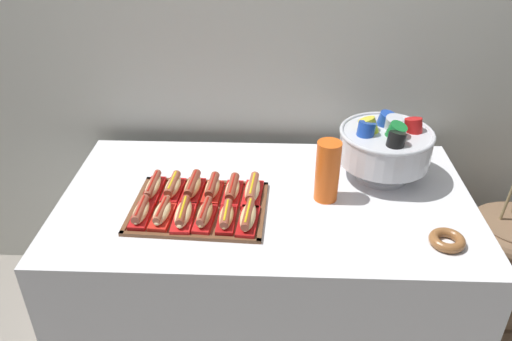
# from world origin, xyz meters

# --- Properties ---
(ground_plane) EXTENTS (10.00, 10.00, 0.00)m
(ground_plane) POSITION_xyz_m (0.00, 0.00, 0.00)
(ground_plane) COLOR gray
(back_wall) EXTENTS (6.00, 0.10, 2.60)m
(back_wall) POSITION_xyz_m (0.00, 0.56, 1.30)
(back_wall) COLOR beige
(back_wall) RESTS_ON ground_plane
(buffet_table) EXTENTS (1.54, 0.86, 0.77)m
(buffet_table) POSITION_xyz_m (0.00, 0.00, 0.40)
(buffet_table) COLOR silver
(buffet_table) RESTS_ON ground_plane
(floor_vase) EXTENTS (0.46, 0.46, 1.13)m
(floor_vase) POSITION_xyz_m (1.07, 0.19, 0.26)
(floor_vase) COLOR brown
(floor_vase) RESTS_ON ground_plane
(serving_tray) EXTENTS (0.50, 0.38, 0.01)m
(serving_tray) POSITION_xyz_m (-0.24, -0.09, 0.77)
(serving_tray) COLOR brown
(serving_tray) RESTS_ON buffet_table
(hot_dog_0) EXTENTS (0.06, 0.16, 0.06)m
(hot_dog_0) POSITION_xyz_m (-0.43, -0.16, 0.80)
(hot_dog_0) COLOR red
(hot_dog_0) RESTS_ON serving_tray
(hot_dog_1) EXTENTS (0.08, 0.16, 0.06)m
(hot_dog_1) POSITION_xyz_m (-0.36, -0.17, 0.80)
(hot_dog_1) COLOR red
(hot_dog_1) RESTS_ON serving_tray
(hot_dog_2) EXTENTS (0.07, 0.18, 0.06)m
(hot_dog_2) POSITION_xyz_m (-0.29, -0.17, 0.80)
(hot_dog_2) COLOR red
(hot_dog_2) RESTS_ON serving_tray
(hot_dog_3) EXTENTS (0.07, 0.17, 0.06)m
(hot_dog_3) POSITION_xyz_m (-0.21, -0.17, 0.81)
(hot_dog_3) COLOR red
(hot_dog_3) RESTS_ON serving_tray
(hot_dog_4) EXTENTS (0.06, 0.16, 0.06)m
(hot_dog_4) POSITION_xyz_m (-0.14, -0.18, 0.80)
(hot_dog_4) COLOR #B21414
(hot_dog_4) RESTS_ON serving_tray
(hot_dog_5) EXTENTS (0.08, 0.18, 0.06)m
(hot_dog_5) POSITION_xyz_m (-0.06, -0.18, 0.80)
(hot_dog_5) COLOR #B21414
(hot_dog_5) RESTS_ON serving_tray
(hot_dog_6) EXTENTS (0.07, 0.18, 0.06)m
(hot_dog_6) POSITION_xyz_m (-0.43, 0.00, 0.80)
(hot_dog_6) COLOR #B21414
(hot_dog_6) RESTS_ON serving_tray
(hot_dog_7) EXTENTS (0.08, 0.17, 0.06)m
(hot_dog_7) POSITION_xyz_m (-0.35, -0.00, 0.80)
(hot_dog_7) COLOR #B21414
(hot_dog_7) RESTS_ON serving_tray
(hot_dog_8) EXTENTS (0.08, 0.18, 0.06)m
(hot_dog_8) POSITION_xyz_m (-0.28, -0.00, 0.81)
(hot_dog_8) COLOR #B21414
(hot_dog_8) RESTS_ON serving_tray
(hot_dog_9) EXTENTS (0.07, 0.16, 0.06)m
(hot_dog_9) POSITION_xyz_m (-0.20, -0.01, 0.81)
(hot_dog_9) COLOR red
(hot_dog_9) RESTS_ON serving_tray
(hot_dog_10) EXTENTS (0.07, 0.17, 0.06)m
(hot_dog_10) POSITION_xyz_m (-0.13, -0.01, 0.80)
(hot_dog_10) COLOR red
(hot_dog_10) RESTS_ON serving_tray
(hot_dog_11) EXTENTS (0.08, 0.19, 0.06)m
(hot_dog_11) POSITION_xyz_m (-0.05, -0.01, 0.81)
(hot_dog_11) COLOR red
(hot_dog_11) RESTS_ON serving_tray
(punch_bowl) EXTENTS (0.36, 0.36, 0.26)m
(punch_bowl) POSITION_xyz_m (0.45, 0.16, 0.91)
(punch_bowl) COLOR silver
(punch_bowl) RESTS_ON buffet_table
(cup_stack) EXTENTS (0.09, 0.09, 0.24)m
(cup_stack) POSITION_xyz_m (0.22, -0.00, 0.89)
(cup_stack) COLOR #EA5B19
(cup_stack) RESTS_ON buffet_table
(donut) EXTENTS (0.12, 0.12, 0.03)m
(donut) POSITION_xyz_m (0.60, -0.26, 0.79)
(donut) COLOR brown
(donut) RESTS_ON buffet_table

